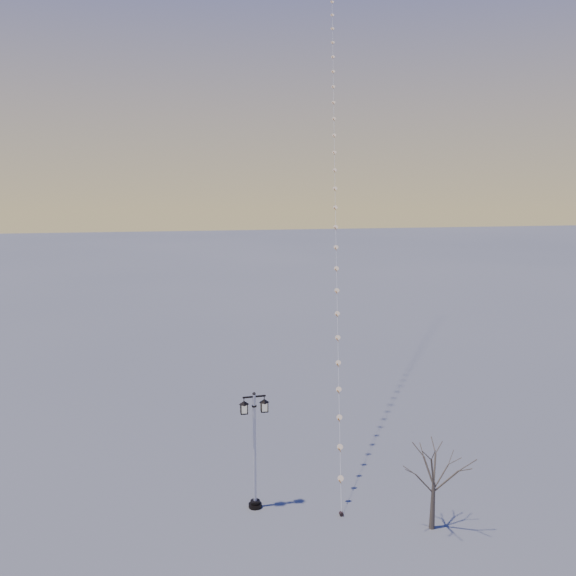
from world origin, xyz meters
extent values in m
plane|color=slate|center=(0.00, 0.00, 0.00)|extent=(300.00, 300.00, 0.00)
cylinder|color=black|center=(-2.07, 1.74, 0.09)|extent=(0.60, 0.60, 0.17)
cylinder|color=black|center=(-2.07, 1.74, 0.25)|extent=(0.43, 0.43, 0.15)
cylinder|color=silver|center=(-2.07, 1.74, 2.86)|extent=(0.14, 0.14, 5.08)
cylinder|color=black|center=(-2.07, 1.74, 4.81)|extent=(0.22, 0.22, 0.06)
cube|color=black|center=(-2.07, 1.74, 5.24)|extent=(1.03, 0.16, 0.06)
sphere|color=black|center=(-2.07, 1.74, 5.37)|extent=(0.15, 0.15, 0.15)
pyramid|color=black|center=(-2.52, 1.70, 5.08)|extent=(0.48, 0.48, 0.15)
cube|color=beige|center=(-2.52, 1.70, 4.74)|extent=(0.28, 0.28, 0.37)
cube|color=black|center=(-2.52, 1.70, 4.54)|extent=(0.32, 0.32, 0.04)
pyramid|color=black|center=(-1.62, 1.79, 5.08)|extent=(0.48, 0.48, 0.15)
cube|color=beige|center=(-1.62, 1.79, 4.74)|extent=(0.28, 0.28, 0.37)
cube|color=black|center=(-1.62, 1.79, 4.54)|extent=(0.32, 0.32, 0.04)
cone|color=#4E4334|center=(5.12, -1.22, 1.05)|extent=(0.25, 0.25, 2.11)
cylinder|color=black|center=(1.58, 0.38, 0.09)|extent=(0.18, 0.18, 0.18)
cylinder|color=black|center=(1.58, 0.38, 0.11)|extent=(0.03, 0.03, 0.23)
cone|color=orange|center=(5.47, 18.19, 18.80)|extent=(0.07, 0.07, 0.25)
cylinder|color=white|center=(1.58, 0.38, 0.54)|extent=(0.01, 0.01, 0.72)
camera|label=1|loc=(-4.97, -23.78, 14.68)|focal=38.46mm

